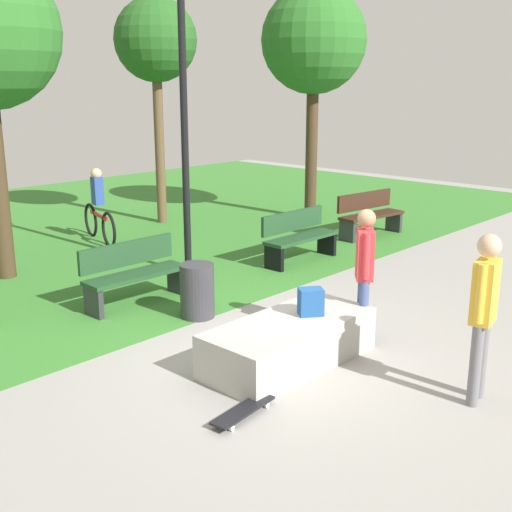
# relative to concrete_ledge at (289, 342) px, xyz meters

# --- Properties ---
(ground_plane) EXTENTS (28.00, 28.00, 0.00)m
(ground_plane) POSITION_rel_concrete_ledge_xyz_m (0.23, 0.29, -0.26)
(ground_plane) COLOR gray
(concrete_ledge) EXTENTS (2.14, 0.95, 0.52)m
(concrete_ledge) POSITION_rel_concrete_ledge_xyz_m (0.00, 0.00, 0.00)
(concrete_ledge) COLOR #A8A59E
(concrete_ledge) RESTS_ON ground_plane
(backpack_on_ledge) EXTENTS (0.34, 0.33, 0.32)m
(backpack_on_ledge) POSITION_rel_concrete_ledge_xyz_m (0.33, -0.05, 0.42)
(backpack_on_ledge) COLOR #1E4C8C
(backpack_on_ledge) RESTS_ON concrete_ledge
(skater_performing_trick) EXTENTS (0.42, 0.25, 1.76)m
(skater_performing_trick) POSITION_rel_concrete_ledge_xyz_m (0.60, -2.00, 0.78)
(skater_performing_trick) COLOR slate
(skater_performing_trick) RESTS_ON ground_plane
(skater_watching) EXTENTS (0.37, 0.36, 1.70)m
(skater_watching) POSITION_rel_concrete_ledge_xyz_m (1.12, -0.24, 0.73)
(skater_watching) COLOR #3F5184
(skater_watching) RESTS_ON ground_plane
(skateboard_by_ledge) EXTENTS (0.82, 0.28, 0.08)m
(skateboard_by_ledge) POSITION_rel_concrete_ledge_xyz_m (-1.27, -0.49, -0.20)
(skateboard_by_ledge) COLOR black
(skateboard_by_ledge) RESTS_ON ground_plane
(park_bench_far_left) EXTENTS (1.61, 0.50, 0.91)m
(park_bench_far_left) POSITION_rel_concrete_ledge_xyz_m (3.49, 2.75, 0.22)
(park_bench_far_left) COLOR #1E4223
(park_bench_far_left) RESTS_ON ground_plane
(park_bench_near_lamppost) EXTENTS (1.65, 0.67, 0.91)m
(park_bench_near_lamppost) POSITION_rel_concrete_ledge_xyz_m (6.06, 2.94, 0.22)
(park_bench_near_lamppost) COLOR #331E14
(park_bench_near_lamppost) RESTS_ON ground_plane
(park_bench_center_lawn) EXTENTS (1.61, 0.51, 0.91)m
(park_bench_center_lawn) POSITION_rel_concrete_ledge_xyz_m (0.05, 3.03, 0.22)
(park_bench_center_lawn) COLOR #1E4223
(park_bench_center_lawn) RESTS_ON ground_plane
(tree_young_birch) EXTENTS (1.80, 1.80, 4.94)m
(tree_young_birch) POSITION_rel_concrete_ledge_xyz_m (3.92, 7.19, 3.71)
(tree_young_birch) COLOR brown
(tree_young_birch) RESTS_ON grass_lawn
(tree_leaning_ash) EXTENTS (2.37, 2.37, 5.24)m
(tree_leaning_ash) POSITION_rel_concrete_ledge_xyz_m (6.66, 5.01, 3.75)
(tree_leaning_ash) COLOR #42301E
(tree_leaning_ash) RESTS_ON grass_lawn
(lamp_post) EXTENTS (0.28, 0.28, 4.77)m
(lamp_post) POSITION_rel_concrete_ledge_xyz_m (1.64, 3.66, 2.60)
(lamp_post) COLOR black
(lamp_post) RESTS_ON ground_plane
(trash_bin) EXTENTS (0.48, 0.48, 0.76)m
(trash_bin) POSITION_rel_concrete_ledge_xyz_m (0.30, 1.93, 0.12)
(trash_bin) COLOR #333338
(trash_bin) RESTS_ON ground_plane
(cyclist_on_bicycle) EXTENTS (0.52, 1.77, 1.52)m
(cyclist_on_bicycle) POSITION_rel_concrete_ledge_xyz_m (1.92, 6.73, 0.37)
(cyclist_on_bicycle) COLOR black
(cyclist_on_bicycle) RESTS_ON ground_plane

